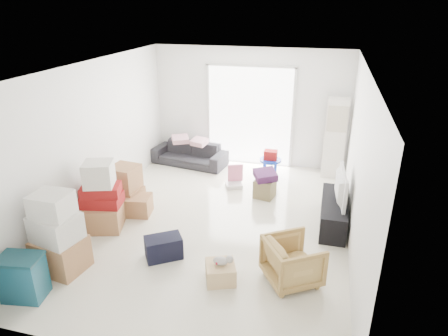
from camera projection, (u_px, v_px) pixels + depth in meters
room_shell at (214, 151)px, 6.52m from camera, size 4.98×6.48×3.18m
sliding_door at (250, 112)px, 9.21m from camera, size 2.10×0.04×2.33m
ac_tower at (335, 138)px, 8.61m from camera, size 0.45×0.30×1.75m
tv_console at (333, 213)px, 6.91m from camera, size 0.42×1.40×0.47m
television at (335, 197)px, 6.79m from camera, size 0.62×1.00×0.13m
sofa at (189, 151)px, 9.45m from camera, size 1.82×0.78×0.69m
pillow_left at (180, 133)px, 9.36m from camera, size 0.48×0.45×0.12m
pillow_right at (199, 136)px, 9.19m from camera, size 0.38×0.34×0.11m
armchair at (293, 259)px, 5.46m from camera, size 0.92×0.93×0.71m
storage_bins at (23, 277)px, 5.17m from camera, size 0.59×0.46×0.62m
box_stack_a at (58, 236)px, 5.64m from camera, size 0.74×0.65×1.22m
box_stack_b at (102, 200)px, 6.71m from camera, size 0.74×0.74×1.21m
box_stack_c at (126, 188)px, 7.43m from camera, size 0.63×0.56×0.84m
loose_box at (139, 205)px, 7.28m from camera, size 0.49×0.49×0.35m
duffel_bag at (164, 247)px, 6.04m from camera, size 0.63×0.57×0.35m
ottoman at (265, 188)px, 7.91m from camera, size 0.44×0.44×0.37m
blanket at (265, 177)px, 7.82m from camera, size 0.54×0.54×0.14m
kids_table at (270, 158)px, 8.74m from camera, size 0.48×0.48×0.61m
toy_walker at (234, 180)px, 8.40m from camera, size 0.43×0.41×0.46m
wood_crate at (221, 272)px, 5.55m from camera, size 0.52×0.52×0.27m
plush_bunny at (223, 260)px, 5.48m from camera, size 0.28×0.16×0.14m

